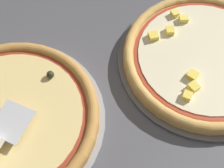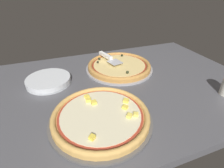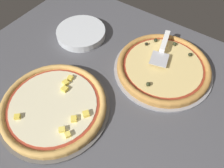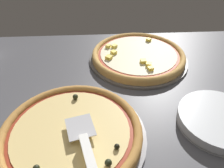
{
  "view_description": "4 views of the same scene",
  "coord_description": "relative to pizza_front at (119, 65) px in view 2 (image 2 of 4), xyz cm",
  "views": [
    {
      "loc": [
        28.47,
        -24.69,
        63.98
      ],
      "look_at": [
        6.27,
        3.08,
        3.0
      ],
      "focal_mm": 50.0,
      "sensor_mm": 36.0,
      "label": 1
    },
    {
      "loc": [
        33.31,
        74.77,
        49.63
      ],
      "look_at": [
        6.27,
        3.08,
        3.0
      ],
      "focal_mm": 28.0,
      "sensor_mm": 36.0,
      "label": 2
    },
    {
      "loc": [
        -22.75,
        45.05,
        72.43
      ],
      "look_at": [
        6.27,
        3.08,
        3.0
      ],
      "focal_mm": 35.0,
      "sensor_mm": 36.0,
      "label": 3
    },
    {
      "loc": [
        2.64,
        -56.88,
        49.77
      ],
      "look_at": [
        6.27,
        3.08,
        3.0
      ],
      "focal_mm": 35.0,
      "sensor_mm": 36.0,
      "label": 4
    }
  ],
  "objects": [
    {
      "name": "ground_plane",
      "position": [
        6.2,
        17.14,
        -4.29
      ],
      "size": [
        145.9,
        99.11,
        3.6
      ],
      "primitive_type": "cube",
      "color": "#4C4C51"
    },
    {
      "name": "pizza_back",
      "position": [
        24.94,
        40.41,
        -0.0
      ],
      "size": [
        39.39,
        39.39,
        3.53
      ],
      "color": "tan",
      "rests_on": "pizza_pan_back"
    },
    {
      "name": "plate_stack",
      "position": [
        42.89,
        2.66,
        -0.74
      ],
      "size": [
        23.65,
        23.65,
        3.5
      ],
      "color": "silver",
      "rests_on": "ground_plane"
    },
    {
      "name": "pizza_pan_front",
      "position": [
        -0.01,
        0.02,
        -1.99
      ],
      "size": [
        41.88,
        41.88,
        1.0
      ],
      "primitive_type": "cylinder",
      "color": "#939399",
      "rests_on": "ground_plane"
    },
    {
      "name": "serving_spatula",
      "position": [
        4.85,
        -8.64,
        3.3
      ],
      "size": [
        9.83,
        21.36,
        2.0
      ],
      "color": "#B7B7BC",
      "rests_on": "pizza_front"
    },
    {
      "name": "pizza_pan_back",
      "position": [
        24.96,
        40.42,
        -1.99
      ],
      "size": [
        41.9,
        41.9,
        1.0
      ],
      "primitive_type": "cylinder",
      "color": "#565451",
      "rests_on": "ground_plane"
    },
    {
      "name": "pizza_front",
      "position": [
        0.0,
        0.0,
        0.0
      ],
      "size": [
        39.36,
        39.36,
        3.97
      ],
      "color": "#B77F3D",
      "rests_on": "pizza_pan_front"
    }
  ]
}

